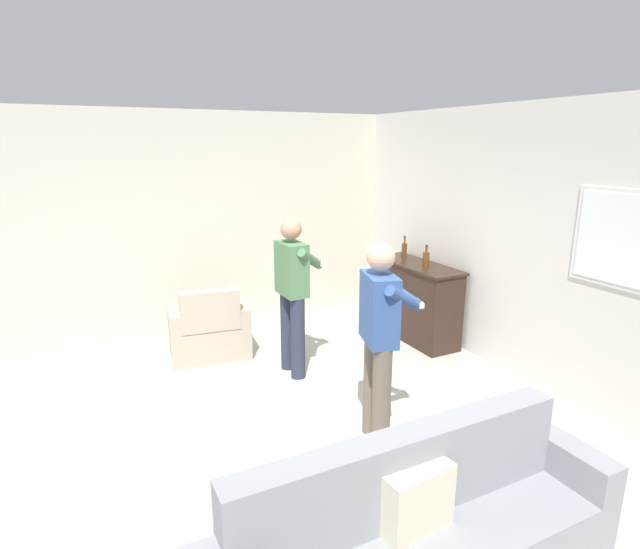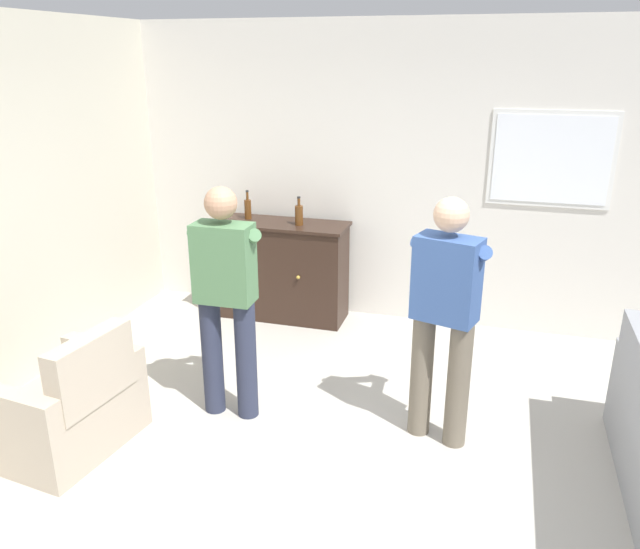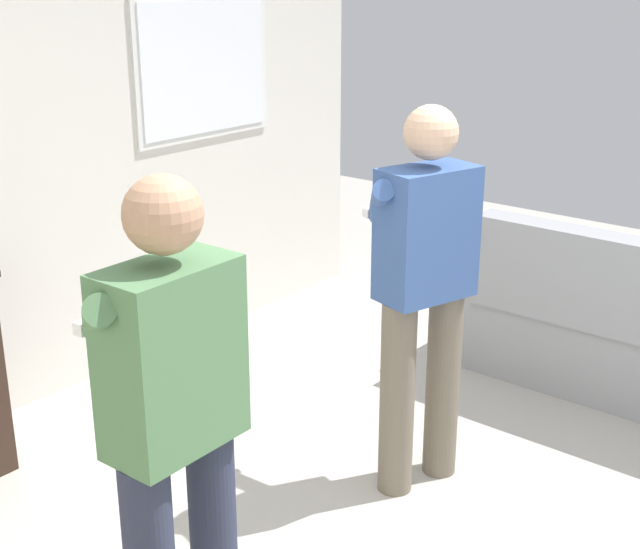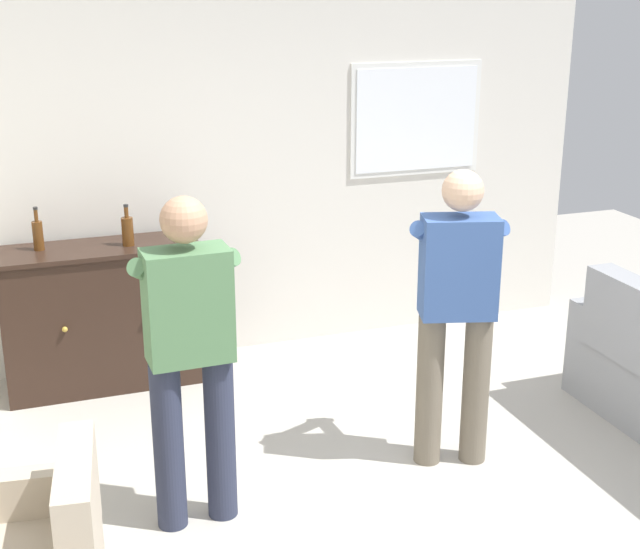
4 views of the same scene
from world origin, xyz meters
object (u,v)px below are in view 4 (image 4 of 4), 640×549
object	(u,v)px
sideboard_cabinet	(102,316)
bottle_liquor_amber	(38,234)
person_standing_right	(457,305)
person_standing_left	(190,348)
bottle_wine_green	(128,230)

from	to	relation	value
sideboard_cabinet	bottle_liquor_amber	bearing A→B (deg)	171.83
sideboard_cabinet	person_standing_right	xyz separation A→B (m)	(1.72, -1.68, 0.45)
sideboard_cabinet	bottle_liquor_amber	size ratio (longest dim) A/B	4.64
sideboard_cabinet	person_standing_left	world-z (taller)	person_standing_left
sideboard_cabinet	person_standing_left	xyz separation A→B (m)	(0.24, -1.78, 0.45)
sideboard_cabinet	person_standing_left	distance (m)	1.85
bottle_liquor_amber	person_standing_left	distance (m)	1.93
bottle_liquor_amber	person_standing_left	xyz separation A→B (m)	(0.59, -1.83, -0.13)
person_standing_left	person_standing_right	xyz separation A→B (m)	(1.48, 0.10, 0.00)
person_standing_right	person_standing_left	bearing A→B (deg)	-176.01
bottle_wine_green	person_standing_left	bearing A→B (deg)	-88.64
sideboard_cabinet	bottle_wine_green	size ratio (longest dim) A/B	4.79
bottle_liquor_amber	bottle_wine_green	bearing A→B (deg)	-8.70
sideboard_cabinet	person_standing_right	bearing A→B (deg)	-44.18
person_standing_left	bottle_liquor_amber	bearing A→B (deg)	107.97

